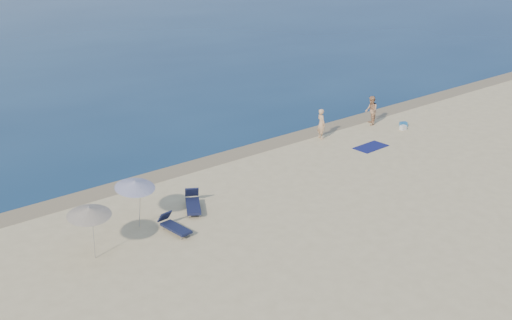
{
  "coord_description": "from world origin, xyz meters",
  "views": [
    {
      "loc": [
        -21.44,
        -5.76,
        12.04
      ],
      "look_at": [
        -3.8,
        16.0,
        1.0
      ],
      "focal_mm": 45.0,
      "sensor_mm": 36.0,
      "label": 1
    }
  ],
  "objects_px": {
    "person_right": "(371,110)",
    "umbrella_near": "(135,184)",
    "blue_cooler": "(403,124)",
    "person_left": "(321,124)"
  },
  "relations": [
    {
      "from": "person_right",
      "to": "umbrella_near",
      "type": "distance_m",
      "value": 17.5
    },
    {
      "from": "umbrella_near",
      "to": "person_right",
      "type": "bearing_deg",
      "value": 3.97
    },
    {
      "from": "blue_cooler",
      "to": "umbrella_near",
      "type": "bearing_deg",
      "value": -152.21
    },
    {
      "from": "blue_cooler",
      "to": "umbrella_near",
      "type": "xyz_separation_m",
      "value": [
        -18.44,
        -1.3,
        1.67
      ]
    },
    {
      "from": "blue_cooler",
      "to": "umbrella_near",
      "type": "distance_m",
      "value": 18.56
    },
    {
      "from": "person_left",
      "to": "umbrella_near",
      "type": "relative_size",
      "value": 0.81
    },
    {
      "from": "person_right",
      "to": "umbrella_near",
      "type": "xyz_separation_m",
      "value": [
        -17.25,
        -2.81,
        0.94
      ]
    },
    {
      "from": "person_right",
      "to": "blue_cooler",
      "type": "distance_m",
      "value": 2.05
    },
    {
      "from": "person_left",
      "to": "person_right",
      "type": "distance_m",
      "value": 4.04
    },
    {
      "from": "person_right",
      "to": "blue_cooler",
      "type": "bearing_deg",
      "value": 77.51
    }
  ]
}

